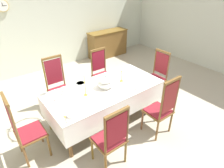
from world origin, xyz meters
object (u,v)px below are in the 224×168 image
at_px(chair_north_b, 102,72).
at_px(bowl_far_left, 80,83).
at_px(bowl_near_left, 72,115).
at_px(soup_tureen, 106,82).
at_px(chair_north_a, 58,85).
at_px(bowl_near_right, 137,87).
at_px(candlestick_east, 122,75).
at_px(spoon_secondary, 140,86).
at_px(dining_table, 105,91).
at_px(chair_south_b, 162,107).
at_px(spoon_primary, 65,117).
at_px(mounted_clock, 2,6).
at_px(chair_south_a, 111,137).
at_px(chair_head_east, 157,74).
at_px(chair_head_west, 24,129).
at_px(candlestick_west, 85,87).
at_px(sideboard, 108,44).

height_order(chair_north_b, bowl_far_left, chair_north_b).
bearing_deg(bowl_near_left, soup_tureen, 21.94).
distance_m(chair_north_a, bowl_near_right, 1.67).
distance_m(chair_north_b, candlestick_east, 0.99).
bearing_deg(spoon_secondary, bowl_near_right, -170.83).
height_order(chair_north_b, bowl_near_right, chair_north_b).
relative_size(dining_table, bowl_near_right, 14.78).
xyz_separation_m(chair_south_b, spoon_secondary, (0.01, 0.57, 0.17)).
relative_size(chair_north_b, spoon_primary, 6.35).
height_order(chair_north_b, mounted_clock, mounted_clock).
height_order(chair_north_b, spoon_secondary, chair_north_b).
height_order(chair_north_b, bowl_near_left, chair_north_b).
xyz_separation_m(chair_south_a, bowl_near_right, (1.02, 0.54, 0.21)).
height_order(chair_south_a, spoon_secondary, chair_south_a).
distance_m(chair_head_east, bowl_far_left, 1.85).
relative_size(bowl_far_left, spoon_primary, 1.08).
xyz_separation_m(soup_tureen, bowl_near_left, (-0.89, -0.36, -0.10)).
distance_m(chair_south_b, bowl_near_right, 0.58).
distance_m(chair_north_b, bowl_near_right, 1.32).
height_order(chair_south_a, candlestick_east, chair_south_a).
height_order(chair_south_a, mounted_clock, mounted_clock).
xyz_separation_m(chair_south_a, bowl_near_left, (-0.32, 0.56, 0.22)).
height_order(chair_south_a, chair_south_b, chair_south_b).
xyz_separation_m(chair_head_west, candlestick_west, (1.09, -0.00, 0.32)).
bearing_deg(soup_tureen, chair_south_b, -59.53).
xyz_separation_m(chair_head_east, bowl_near_left, (-2.37, -0.36, 0.21)).
height_order(dining_table, chair_north_b, chair_north_b).
distance_m(bowl_far_left, mounted_clock, 2.94).
xyz_separation_m(chair_head_east, bowl_near_right, (-1.03, -0.38, 0.21)).
height_order(soup_tureen, candlestick_east, candlestick_east).
relative_size(candlestick_west, bowl_near_left, 2.46).
bearing_deg(soup_tureen, candlestick_west, 180.00).
height_order(bowl_near_left, bowl_near_right, bowl_near_left).
bearing_deg(sideboard, bowl_near_left, 46.29).
distance_m(chair_south_a, chair_north_b, 2.15).
bearing_deg(candlestick_west, soup_tureen, 0.00).
bearing_deg(bowl_near_left, chair_head_west, 150.38).
distance_m(chair_south_a, bowl_near_left, 0.68).
xyz_separation_m(chair_south_a, chair_head_east, (2.05, 0.92, 0.00)).
xyz_separation_m(dining_table, chair_head_west, (-1.50, -0.00, -0.09)).
xyz_separation_m(chair_head_west, mounted_clock, (0.66, 3.04, 1.35)).
relative_size(chair_south_b, candlestick_west, 3.06).
bearing_deg(sideboard, chair_head_west, 37.46).
height_order(candlestick_west, bowl_near_right, candlestick_west).
relative_size(dining_table, spoon_secondary, 12.27).
distance_m(chair_north_a, chair_south_b, 2.16).
height_order(candlestick_west, candlestick_east, candlestick_west).
distance_m(spoon_primary, spoon_secondary, 1.55).
bearing_deg(chair_south_b, soup_tureen, 120.47).
height_order(chair_south_b, chair_north_b, chair_south_b).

